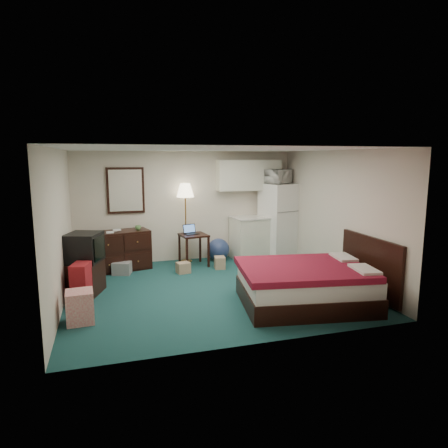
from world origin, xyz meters
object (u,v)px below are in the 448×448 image
object	(u,v)px
floor_lamp	(186,223)
fridge	(279,221)
kitchen_counter	(252,238)
bed	(305,285)
tv_stand	(84,278)
suitcase	(82,283)
dresser	(120,250)
desk	(194,250)

from	to	relation	value
floor_lamp	fridge	bearing A→B (deg)	-5.33
kitchen_counter	bed	world-z (taller)	kitchen_counter
tv_stand	bed	bearing A→B (deg)	-5.04
bed	tv_stand	xyz separation A→B (m)	(-3.46, 1.60, -0.04)
fridge	tv_stand	distance (m)	4.60
bed	fridge	bearing A→B (deg)	82.52
kitchen_counter	suitcase	size ratio (longest dim) A/B	1.44
dresser	bed	world-z (taller)	dresser
desk	suitcase	size ratio (longest dim) A/B	1.05
dresser	kitchen_counter	size ratio (longest dim) A/B	1.27
dresser	suitcase	distance (m)	1.98
kitchen_counter	bed	bearing A→B (deg)	-100.11
desk	suitcase	xyz separation A→B (m)	(-2.24, -1.73, -0.02)
desk	floor_lamp	bearing A→B (deg)	94.99
kitchen_counter	suitcase	xyz separation A→B (m)	(-3.69, -1.99, -0.15)
floor_lamp	bed	distance (m)	3.53
bed	floor_lamp	bearing A→B (deg)	120.97
desk	bed	size ratio (longest dim) A/B	0.35
dresser	tv_stand	bearing A→B (deg)	-129.00
kitchen_counter	suitcase	world-z (taller)	kitchen_counter
kitchen_counter	bed	size ratio (longest dim) A/B	0.48
dresser	tv_stand	distance (m)	1.51
suitcase	kitchen_counter	bearing A→B (deg)	42.57
dresser	floor_lamp	world-z (taller)	floor_lamp
floor_lamp	kitchen_counter	distance (m)	1.60
tv_stand	suitcase	distance (m)	0.51
bed	dresser	bearing A→B (deg)	142.10
kitchen_counter	fridge	xyz separation A→B (m)	(0.65, -0.06, 0.40)
tv_stand	kitchen_counter	bearing A→B (deg)	41.72
floor_lamp	suitcase	xyz separation A→B (m)	(-2.15, -2.13, -0.56)
kitchen_counter	suitcase	distance (m)	4.19
dresser	suitcase	bearing A→B (deg)	-122.70
bed	suitcase	bearing A→B (deg)	171.21
desk	suitcase	world-z (taller)	desk
dresser	desk	distance (m)	1.57
fridge	suitcase	bearing A→B (deg)	-171.65
floor_lamp	kitchen_counter	xyz separation A→B (m)	(1.54, -0.14, -0.41)
fridge	floor_lamp	bearing A→B (deg)	159.16
dresser	fridge	distance (m)	3.70
desk	tv_stand	bearing A→B (deg)	-159.75
fridge	tv_stand	xyz separation A→B (m)	(-4.33, -1.41, -0.60)
kitchen_counter	floor_lamp	bearing A→B (deg)	168.92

